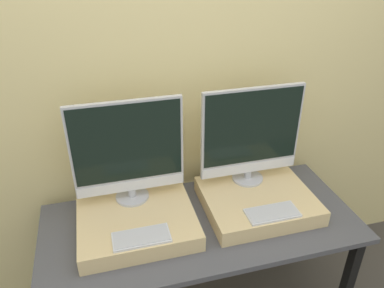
{
  "coord_description": "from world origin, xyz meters",
  "views": [
    {
      "loc": [
        -0.43,
        -1.06,
        1.99
      ],
      "look_at": [
        0.0,
        0.53,
        1.07
      ],
      "focal_mm": 35.0,
      "sensor_mm": 36.0,
      "label": 1
    }
  ],
  "objects_px": {
    "monitor_right": "(251,135)",
    "keyboard_right": "(272,213)",
    "keyboard_left": "(141,237)",
    "monitor_left": "(128,151)"
  },
  "relations": [
    {
      "from": "monitor_left",
      "to": "keyboard_right",
      "type": "height_order",
      "value": "monitor_left"
    },
    {
      "from": "monitor_left",
      "to": "monitor_right",
      "type": "relative_size",
      "value": 1.0
    },
    {
      "from": "monitor_left",
      "to": "keyboard_right",
      "type": "bearing_deg",
      "value": -25.92
    },
    {
      "from": "monitor_right",
      "to": "keyboard_right",
      "type": "height_order",
      "value": "monitor_right"
    },
    {
      "from": "keyboard_left",
      "to": "keyboard_right",
      "type": "height_order",
      "value": "same"
    },
    {
      "from": "keyboard_left",
      "to": "monitor_right",
      "type": "bearing_deg",
      "value": 25.92
    },
    {
      "from": "monitor_left",
      "to": "keyboard_left",
      "type": "distance_m",
      "value": 0.42
    },
    {
      "from": "monitor_right",
      "to": "keyboard_right",
      "type": "relative_size",
      "value": 2.1
    },
    {
      "from": "monitor_left",
      "to": "keyboard_left",
      "type": "relative_size",
      "value": 2.1
    },
    {
      "from": "keyboard_right",
      "to": "keyboard_left",
      "type": "bearing_deg",
      "value": 180.0
    }
  ]
}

